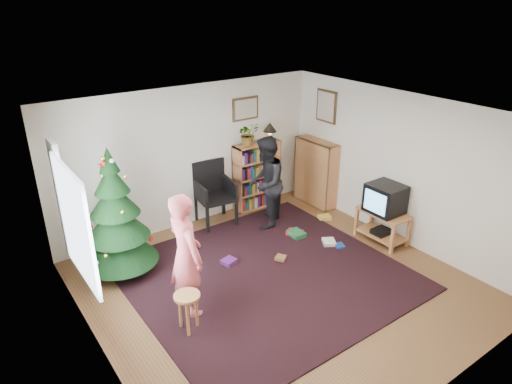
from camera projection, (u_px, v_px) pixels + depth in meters
floor at (278, 285)px, 6.61m from camera, size 5.00×5.00×0.00m
ceiling at (282, 116)px, 5.60m from camera, size 5.00×5.00×0.00m
wall_back at (191, 157)px, 7.96m from camera, size 5.00×0.02×2.50m
wall_front at (447, 302)px, 4.25m from camera, size 5.00×0.02×2.50m
wall_left at (93, 268)px, 4.77m from camera, size 0.02×5.00×2.50m
wall_right at (400, 169)px, 7.44m from camera, size 0.02×5.00×2.50m
rug at (266, 275)px, 6.83m from camera, size 3.80×3.60×0.02m
window_pane at (75, 225)px, 5.13m from camera, size 0.04×1.20×1.40m
curtain at (62, 202)px, 5.67m from camera, size 0.06×0.35×1.60m
picture_back at (245, 109)px, 8.27m from camera, size 0.55×0.03×0.42m
picture_right at (326, 106)px, 8.44m from camera, size 0.03×0.50×0.60m
christmas_tree at (117, 224)px, 6.59m from camera, size 1.10×1.10×1.99m
bookshelf_back at (257, 175)px, 8.78m from camera, size 0.95×0.30×1.30m
bookshelf_right at (316, 172)px, 8.92m from camera, size 0.30×0.95×1.30m
tv_stand at (382, 224)px, 7.66m from camera, size 0.46×0.83×0.55m
crt_tv at (385, 198)px, 7.47m from camera, size 0.51×0.55×0.48m
armchair at (212, 190)px, 8.23m from camera, size 0.70×0.70×1.13m
stool at (187, 303)px, 5.56m from camera, size 0.32×0.32×0.54m
person_standing at (186, 255)px, 5.76m from camera, size 0.42×0.63×1.70m
person_by_chair at (266, 183)px, 7.97m from camera, size 1.02×1.01×1.66m
potted_plant at (248, 134)px, 8.33m from camera, size 0.44×0.40×0.43m
table_lamp at (270, 128)px, 8.59m from camera, size 0.26×0.26×0.35m
floor_clutter at (300, 241)px, 7.70m from camera, size 2.48×1.11×0.08m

